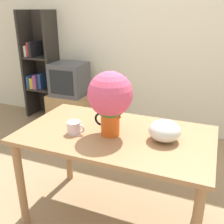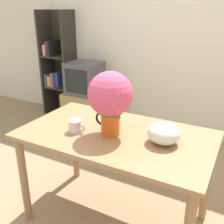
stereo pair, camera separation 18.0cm
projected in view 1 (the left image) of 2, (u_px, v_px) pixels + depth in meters
ground_plane at (96, 216)px, 2.18m from camera, size 12.00×12.00×0.00m
wall_back at (158, 35)px, 3.37m from camera, size 8.00×0.05×2.60m
table at (115, 146)px, 1.93m from camera, size 1.37×0.79×0.78m
flower_vase at (110, 98)px, 1.77m from camera, size 0.31×0.31×0.45m
coffee_mug at (74, 128)px, 1.86m from camera, size 0.13×0.10×0.09m
white_bowl at (165, 131)px, 1.75m from camera, size 0.22×0.22×0.14m
tv_stand at (71, 110)px, 3.82m from camera, size 0.60×0.44×0.48m
tv_set at (69, 79)px, 3.65m from camera, size 0.45×0.43×0.45m
bookshelf at (41, 67)px, 4.03m from camera, size 0.49×0.34×1.61m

